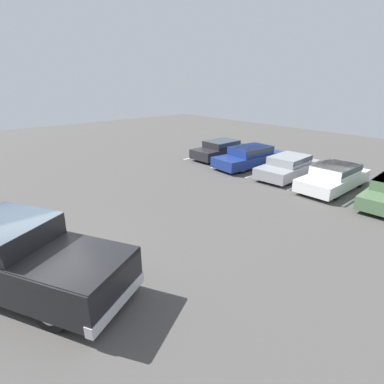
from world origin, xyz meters
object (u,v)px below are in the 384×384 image
(parked_sedan_b, at_px, (250,156))
(parked_sedan_d, at_px, (334,176))
(pickup_truck, at_px, (19,256))
(parked_sedan_c, at_px, (288,166))
(parked_sedan_a, at_px, (221,149))

(parked_sedan_b, relative_size, parked_sedan_d, 1.09)
(parked_sedan_b, bearing_deg, pickup_truck, 18.94)
(pickup_truck, distance_m, parked_sedan_b, 14.17)
(pickup_truck, distance_m, parked_sedan_c, 13.64)
(parked_sedan_d, bearing_deg, pickup_truck, -7.49)
(parked_sedan_b, bearing_deg, parked_sedan_a, -90.27)
(pickup_truck, height_order, parked_sedan_d, pickup_truck)
(parked_sedan_a, height_order, parked_sedan_c, parked_sedan_a)
(parked_sedan_a, xyz_separation_m, parked_sedan_b, (2.70, -0.21, 0.02))
(parked_sedan_a, relative_size, parked_sedan_d, 0.95)
(parked_sedan_b, bearing_deg, parked_sedan_d, 92.61)
(parked_sedan_a, distance_m, parked_sedan_b, 2.71)
(parked_sedan_c, bearing_deg, parked_sedan_d, 84.87)
(pickup_truck, distance_m, parked_sedan_a, 15.27)
(pickup_truck, xyz_separation_m, parked_sedan_a, (-6.32, 13.90, -0.30))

